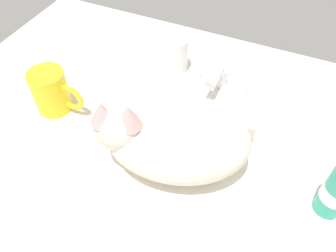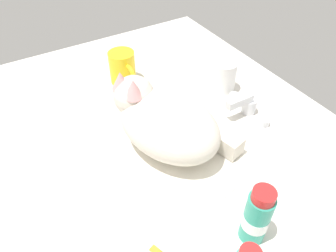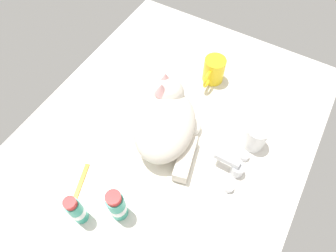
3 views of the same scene
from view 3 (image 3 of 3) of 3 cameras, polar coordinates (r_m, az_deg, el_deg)
name	(u,v)px [view 3 (image 3 of 3)]	position (r cm, az deg, el deg)	size (l,w,h in cm)	color
ground_plane	(165,140)	(92.92, -0.51, -2.59)	(110.00, 82.50, 3.00)	silver
sink_basin	(165,137)	(91.33, -0.52, -2.02)	(35.45, 35.45, 0.67)	white
faucet	(235,167)	(86.29, 12.50, -7.67)	(13.81, 9.01, 5.87)	silver
cat	(167,121)	(86.28, -0.25, 0.90)	(27.98, 24.10, 15.12)	beige
coffee_mug	(214,70)	(103.04, 8.63, 10.37)	(11.31, 7.11, 8.91)	yellow
rinse_cup	(255,137)	(90.45, 16.23, -2.01)	(6.30, 6.30, 8.28)	white
toothpaste_bottle	(117,206)	(77.91, -9.65, -14.68)	(4.47, 4.47, 12.52)	teal
mouthwash_bottle	(76,211)	(79.89, -16.97, -15.09)	(3.68, 3.68, 12.27)	teal
toothbrush	(78,190)	(87.38, -16.76, -11.56)	(13.94, 5.90, 1.60)	orange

